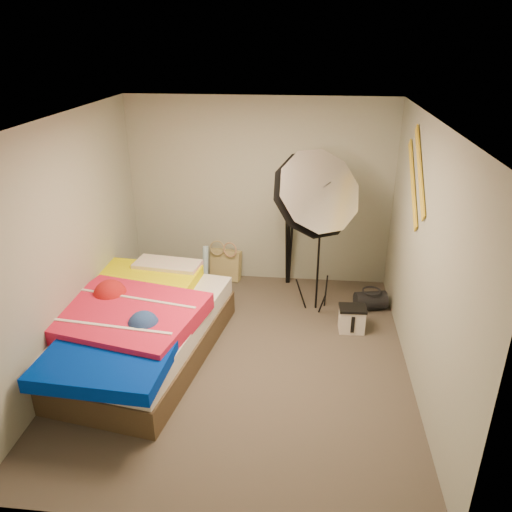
# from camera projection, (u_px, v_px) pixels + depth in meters

# --- Properties ---
(floor) EXTENTS (4.00, 4.00, 0.00)m
(floor) POSITION_uv_depth(u_px,v_px,m) (241.00, 359.00, 5.34)
(floor) COLOR #4B4439
(floor) RESTS_ON ground
(ceiling) EXTENTS (4.00, 4.00, 0.00)m
(ceiling) POSITION_uv_depth(u_px,v_px,m) (237.00, 120.00, 4.32)
(ceiling) COLOR silver
(ceiling) RESTS_ON wall_back
(wall_back) EXTENTS (3.50, 0.00, 3.50)m
(wall_back) POSITION_uv_depth(u_px,v_px,m) (260.00, 193.00, 6.65)
(wall_back) COLOR gray
(wall_back) RESTS_ON floor
(wall_front) EXTENTS (3.50, 0.00, 3.50)m
(wall_front) POSITION_uv_depth(u_px,v_px,m) (194.00, 384.00, 3.02)
(wall_front) COLOR gray
(wall_front) RESTS_ON floor
(wall_left) EXTENTS (0.00, 4.00, 4.00)m
(wall_left) POSITION_uv_depth(u_px,v_px,m) (67.00, 245.00, 5.00)
(wall_left) COLOR gray
(wall_left) RESTS_ON floor
(wall_right) EXTENTS (0.00, 4.00, 4.00)m
(wall_right) POSITION_uv_depth(u_px,v_px,m) (424.00, 260.00, 4.66)
(wall_right) COLOR gray
(wall_right) RESTS_ON floor
(tote_bag) EXTENTS (0.46, 0.28, 0.44)m
(tote_bag) POSITION_uv_depth(u_px,v_px,m) (226.00, 265.00, 7.02)
(tote_bag) COLOR tan
(tote_bag) RESTS_ON floor
(wrapping_roll) EXTENTS (0.09, 0.19, 0.66)m
(wrapping_roll) POSITION_uv_depth(u_px,v_px,m) (205.00, 271.00, 6.59)
(wrapping_roll) COLOR #589FBB
(wrapping_roll) RESTS_ON floor
(camera_case) EXTENTS (0.30, 0.22, 0.29)m
(camera_case) POSITION_uv_depth(u_px,v_px,m) (352.00, 320.00, 5.80)
(camera_case) COLOR silver
(camera_case) RESTS_ON floor
(duffel_bag) EXTENTS (0.43, 0.32, 0.24)m
(duffel_bag) POSITION_uv_depth(u_px,v_px,m) (371.00, 301.00, 6.27)
(duffel_bag) COLOR black
(duffel_bag) RESTS_ON floor
(wall_stripe_upper) EXTENTS (0.02, 0.91, 0.78)m
(wall_stripe_upper) POSITION_uv_depth(u_px,v_px,m) (420.00, 171.00, 4.92)
(wall_stripe_upper) COLOR gold
(wall_stripe_upper) RESTS_ON wall_right
(wall_stripe_lower) EXTENTS (0.02, 0.91, 0.78)m
(wall_stripe_lower) POSITION_uv_depth(u_px,v_px,m) (413.00, 184.00, 5.23)
(wall_stripe_lower) COLOR gold
(wall_stripe_lower) RESTS_ON wall_right
(bed) EXTENTS (1.92, 2.59, 0.66)m
(bed) POSITION_uv_depth(u_px,v_px,m) (132.00, 327.00, 5.30)
(bed) COLOR #4B3926
(bed) RESTS_ON floor
(photo_umbrella) EXTENTS (1.03, 1.16, 2.15)m
(photo_umbrella) POSITION_uv_depth(u_px,v_px,m) (314.00, 195.00, 5.55)
(photo_umbrella) COLOR black
(photo_umbrella) RESTS_ON floor
(camera_tripod) EXTENTS (0.08, 0.08, 1.28)m
(camera_tripod) POSITION_uv_depth(u_px,v_px,m) (289.00, 233.00, 6.70)
(camera_tripod) COLOR black
(camera_tripod) RESTS_ON floor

